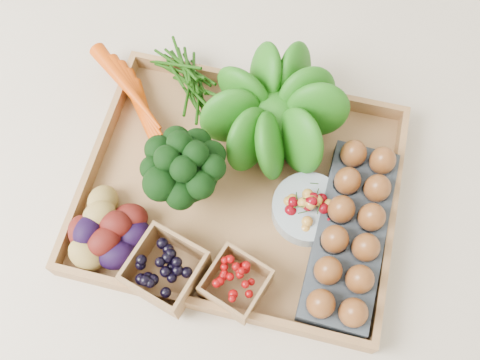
% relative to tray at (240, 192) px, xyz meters
% --- Properties ---
extents(ground, '(4.00, 4.00, 0.00)m').
position_rel_tray_xyz_m(ground, '(0.00, 0.00, -0.01)').
color(ground, beige).
rests_on(ground, ground).
extents(tray, '(0.55, 0.45, 0.01)m').
position_rel_tray_xyz_m(tray, '(0.00, 0.00, 0.00)').
color(tray, '#A37444').
rests_on(tray, ground).
extents(carrots, '(0.22, 0.16, 0.05)m').
position_rel_tray_xyz_m(carrots, '(-0.22, 0.11, 0.03)').
color(carrots, '#C03E05').
rests_on(carrots, tray).
extents(lettuce, '(0.17, 0.17, 0.17)m').
position_rel_tray_xyz_m(lettuce, '(0.03, 0.14, 0.09)').
color(lettuce, '#185C0E').
rests_on(lettuce, tray).
extents(broccoli, '(0.15, 0.15, 0.12)m').
position_rel_tray_xyz_m(broccoli, '(-0.09, -0.02, 0.07)').
color(broccoli, black).
rests_on(broccoli, tray).
extents(cherry_bowl, '(0.13, 0.13, 0.03)m').
position_rel_tray_xyz_m(cherry_bowl, '(0.13, -0.01, 0.02)').
color(cherry_bowl, '#8C9EA5').
rests_on(cherry_bowl, tray).
extents(egg_carton, '(0.13, 0.33, 0.04)m').
position_rel_tray_xyz_m(egg_carton, '(0.20, -0.04, 0.03)').
color(egg_carton, '#343A42').
rests_on(egg_carton, tray).
extents(potatoes, '(0.15, 0.15, 0.09)m').
position_rel_tray_xyz_m(potatoes, '(-0.21, -0.14, 0.05)').
color(potatoes, '#3F0D0A').
rests_on(potatoes, tray).
extents(punnet_blackberry, '(0.13, 0.13, 0.07)m').
position_rel_tray_xyz_m(punnet_blackberry, '(-0.08, -0.18, 0.04)').
color(punnet_blackberry, black).
rests_on(punnet_blackberry, tray).
extents(punnet_raspberry, '(0.12, 0.12, 0.06)m').
position_rel_tray_xyz_m(punnet_raspberry, '(0.04, -0.18, 0.04)').
color(punnet_raspberry, '#710506').
rests_on(punnet_raspberry, tray).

